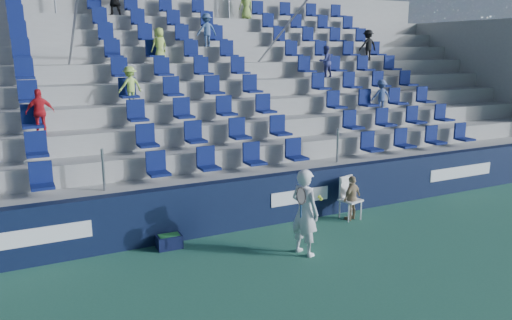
{
  "coord_description": "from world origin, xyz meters",
  "views": [
    {
      "loc": [
        -4.68,
        -6.96,
        4.15
      ],
      "look_at": [
        0.2,
        2.8,
        1.7
      ],
      "focal_mm": 35.0,
      "sensor_mm": 36.0,
      "label": 1
    }
  ],
  "objects": [
    {
      "name": "ground",
      "position": [
        0.0,
        0.0,
        0.0
      ],
      "size": [
        70.0,
        70.0,
        0.0
      ],
      "primitive_type": "plane",
      "color": "#2C6850",
      "rests_on": "ground"
    },
    {
      "name": "sponsor_wall",
      "position": [
        0.0,
        3.15,
        0.6
      ],
      "size": [
        24.0,
        0.32,
        1.2
      ],
      "color": "#0D1733",
      "rests_on": "ground"
    },
    {
      "name": "grandstand",
      "position": [
        -0.0,
        8.24,
        2.13
      ],
      "size": [
        24.0,
        8.17,
        6.63
      ],
      "color": "#A1A19C",
      "rests_on": "ground"
    },
    {
      "name": "tennis_player",
      "position": [
        0.51,
        1.21,
        0.9
      ],
      "size": [
        0.71,
        0.76,
        1.8
      ],
      "color": "silver",
      "rests_on": "ground"
    },
    {
      "name": "line_judge_chair",
      "position": [
        2.69,
        2.66,
        0.6
      ],
      "size": [
        0.56,
        0.57,
        1.05
      ],
      "color": "white",
      "rests_on": "ground"
    },
    {
      "name": "line_judge",
      "position": [
        2.69,
        2.5,
        0.56
      ],
      "size": [
        0.71,
        0.47,
        1.11
      ],
      "primitive_type": "imported",
      "rotation": [
        0.0,
        0.0,
        3.48
      ],
      "color": "tan",
      "rests_on": "ground"
    },
    {
      "name": "ball_bin",
      "position": [
        -1.89,
        2.75,
        0.16
      ],
      "size": [
        0.53,
        0.36,
        0.3
      ],
      "color": "#0D1333",
      "rests_on": "ground"
    }
  ]
}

